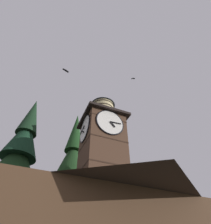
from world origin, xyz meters
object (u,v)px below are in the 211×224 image
(clock_tower, at_px, (102,137))
(flying_bird_high, at_px, (133,78))
(pine_tree_behind, at_px, (67,204))
(flying_bird_low, at_px, (66,70))
(pine_tree_aside, at_px, (6,191))

(clock_tower, bearing_deg, flying_bird_high, -175.51)
(pine_tree_behind, bearing_deg, flying_bird_low, 60.21)
(pine_tree_behind, bearing_deg, clock_tower, 101.06)
(pine_tree_aside, distance_m, flying_bird_low, 12.77)
(clock_tower, distance_m, flying_bird_low, 8.91)
(flying_bird_low, bearing_deg, pine_tree_behind, -119.79)
(flying_bird_high, distance_m, flying_bird_low, 9.21)
(flying_bird_high, bearing_deg, pine_tree_behind, -44.40)
(pine_tree_behind, xyz_separation_m, flying_bird_low, (3.15, 5.51, 11.89))
(clock_tower, bearing_deg, pine_tree_aside, -35.06)
(clock_tower, height_order, pine_tree_behind, pine_tree_behind)
(pine_tree_aside, xyz_separation_m, flying_bird_low, (-2.12, 4.20, 11.87))
(pine_tree_aside, height_order, flying_bird_high, flying_bird_high)
(clock_tower, relative_size, pine_tree_behind, 0.50)
(pine_tree_behind, relative_size, flying_bird_low, 23.72)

